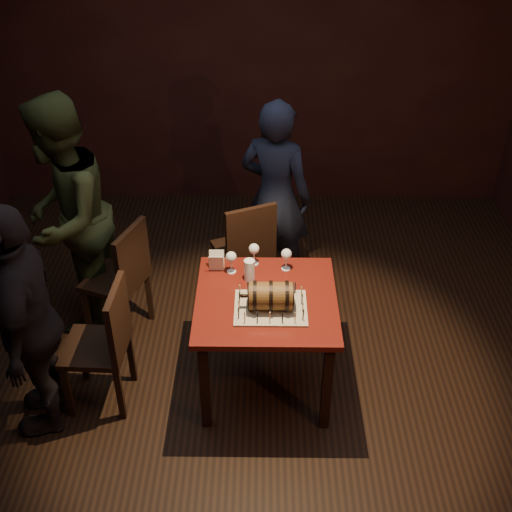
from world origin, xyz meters
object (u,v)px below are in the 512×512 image
Objects in this scene: wine_glass_right at (286,255)px; chair_back at (246,248)px; wine_glass_mid at (254,250)px; person_back at (275,197)px; chair_left_rear at (123,274)px; person_left_front at (29,321)px; pint_of_ale at (249,270)px; person_left_rear at (66,218)px; barrel_cake at (271,296)px; chair_left_front at (106,340)px; pub_table at (266,311)px; wine_glass_left at (231,258)px.

wine_glass_right is 0.74m from chair_back.
wine_glass_mid is at bearing -82.75° from chair_back.
chair_left_rear is at bearing 53.35° from person_back.
person_left_front is (-1.26, -1.21, 0.28)m from chair_back.
person_left_rear is (-1.33, 0.51, 0.08)m from pint_of_ale.
pint_of_ale is at bearing 114.26° from barrel_cake.
chair_left_front is at bearing -129.44° from chair_back.
pub_table is 0.56× the size of person_left_front.
chair_left_rear is 0.58× the size of person_left_front.
person_left_front is (-1.33, -0.68, -0.06)m from wine_glass_mid.
wine_glass_right is 1.29m from chair_left_front.
barrel_cake is at bearing -55.81° from wine_glass_left.
barrel_cake is at bearing 65.85° from person_left_rear.
wine_glass_right is at bearing 103.86° from person_left_front.
person_left_rear is (-1.57, 0.40, 0.03)m from wine_glass_right.
barrel_cake is 2.21× the size of pint_of_ale.
person_left_front reaches higher than barrel_cake.
person_left_rear is at bearing 115.72° from chair_left_front.
chair_left_front is (-1.15, -0.47, -0.35)m from wine_glass_right.
person_back reaches higher than chair_back.
chair_back is at bearing 99.40° from pub_table.
wine_glass_left is 0.37m from wine_glass_right.
pub_table is 0.56× the size of person_back.
person_back is at bearing 79.43° from wine_glass_mid.
barrel_cake reaches higher than pub_table.
chair_left_front is (-0.94, -0.53, -0.34)m from wine_glass_mid.
chair_left_rear is (-0.93, 0.35, -0.30)m from pint_of_ale.
pint_of_ale reaches higher than pub_table.
wine_glass_left is 0.96m from chair_left_front.
wine_glass_right is at bearing 25.34° from pint_of_ale.
pint_of_ale is 1.42m from person_left_rear.
pint_of_ale is (0.12, -0.08, -0.05)m from wine_glass_left.
pint_of_ale is 0.16× the size of chair_left_rear.
chair_left_rear is 0.52× the size of person_left_rear.
person_left_front is (-1.44, -0.20, -0.04)m from barrel_cake.
pub_table is 1.18m from chair_left_rear.
barrel_cake is 1.10m from chair_left_front.
wine_glass_mid is at bearing 81.09° from pint_of_ale.
person_back reaches higher than wine_glass_mid.
chair_left_front is 1.77m from person_back.
chair_left_front is (-0.87, -1.06, 0.00)m from chair_back.
wine_glass_left is 0.10× the size of person_back.
person_left_front is at bearing -152.94° from wine_glass_mid.
person_back reaches higher than chair_left_rear.
chair_left_rear is (-1.07, 0.65, -0.33)m from barrel_cake.
person_left_rear is at bearing 40.78° from person_back.
wine_glass_mid is 1.13m from chair_left_front.
chair_left_rear is at bearing 91.65° from chair_left_front.
wine_glass_right is at bearing -15.44° from wine_glass_mid.
chair_left_front is 0.58× the size of person_left_front.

